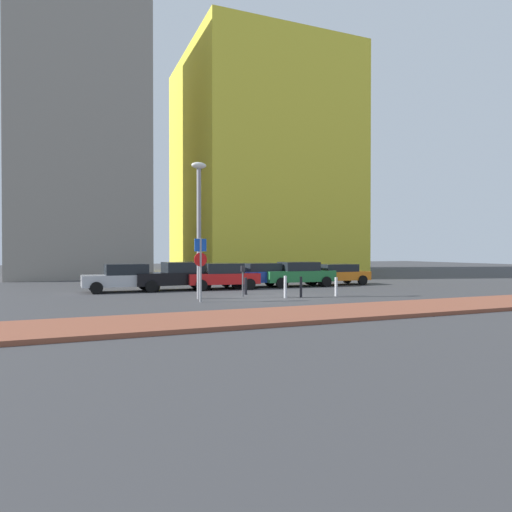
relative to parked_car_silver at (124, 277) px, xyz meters
The scene contains 17 objects.
ground_plane 8.18m from the parked_car_silver, 42.62° to the right, with size 120.00×120.00×0.00m, color #38383A.
sidewalk_brick 13.38m from the parked_car_silver, 63.36° to the right, with size 40.00×3.40×0.14m, color brown.
parked_car_silver is the anchor object (origin of this frame).
parked_car_black 2.87m from the parked_car_silver, ahead, with size 4.63×2.22×1.59m.
parked_car_red 5.49m from the parked_car_silver, ahead, with size 4.26×2.31×1.51m.
parked_car_blue 7.82m from the parked_car_silver, ahead, with size 4.49×2.17×1.47m.
parked_car_green 10.47m from the parked_car_silver, ahead, with size 4.57×1.96×1.54m.
parked_car_orange 13.39m from the parked_car_silver, ahead, with size 4.41×2.00×1.36m.
parking_sign_post 6.98m from the parked_car_silver, 68.95° to the right, with size 0.60×0.14×2.79m.
parking_meter 7.07m from the parked_car_silver, 45.05° to the right, with size 0.18×0.14×1.50m.
street_lamp 6.52m from the parked_car_silver, 61.24° to the right, with size 0.70×0.36×6.34m.
traffic_bollard_near 11.37m from the parked_car_silver, 34.74° to the right, with size 0.14×0.14×0.93m, color #B7B7BC.
traffic_bollard_mid 9.15m from the parked_car_silver, 43.22° to the right, with size 0.15×0.15×1.05m, color #B7B7BC.
traffic_bollard_far 9.78m from the parked_car_silver, 40.02° to the right, with size 0.12×0.12×1.00m, color black.
traffic_bollard_edge 6.83m from the parked_car_silver, 35.85° to the right, with size 0.15×0.15×0.87m, color black.
building_colorful_midrise 27.93m from the parked_car_silver, 50.50° to the left, with size 16.08×17.58×22.86m, color gold.
building_under_construction 20.69m from the parked_car_silver, 96.20° to the left, with size 10.61×12.19×24.74m, color gray.
Camera 1 is at (-8.80, -20.06, 2.23)m, focal length 31.90 mm.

